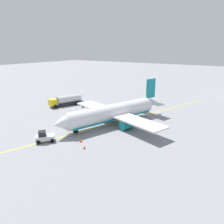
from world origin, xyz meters
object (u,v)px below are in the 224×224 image
safety_cone_wingtip (81,141)px  safety_cone_nose (84,147)px  airplane (114,113)px  pushback_tug (44,137)px  fuel_tanker (66,100)px  refueling_worker (82,105)px

safety_cone_wingtip → safety_cone_nose: bearing=53.2°
airplane → pushback_tug: bearing=-17.5°
pushback_tug → safety_cone_wingtip: 7.27m
fuel_tanker → pushback_tug: size_ratio=2.81×
airplane → pushback_tug: (16.73, -5.27, -1.74)m
airplane → fuel_tanker: (-5.97, -22.21, -1.01)m
safety_cone_nose → pushback_tug: bearing=-77.8°
pushback_tug → safety_cone_wingtip: bearing=121.6°
pushback_tug → refueling_worker: (-23.80, -11.06, -0.19)m
refueling_worker → fuel_tanker: bearing=-79.4°
refueling_worker → airplane: bearing=66.6°
safety_cone_nose → safety_cone_wingtip: size_ratio=0.85×
airplane → pushback_tug: airplane is taller
safety_cone_nose → refueling_worker: bearing=-138.0°
refueling_worker → safety_cone_wingtip: (20.01, 17.22, -0.48)m
airplane → refueling_worker: bearing=-113.4°
refueling_worker → safety_cone_nose: (21.92, 19.77, -0.53)m
pushback_tug → safety_cone_nose: pushback_tug is taller
safety_cone_nose → airplane: bearing=-166.9°
pushback_tug → refueling_worker: bearing=-155.1°
fuel_tanker → pushback_tug: 28.33m
refueling_worker → safety_cone_wingtip: 26.40m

